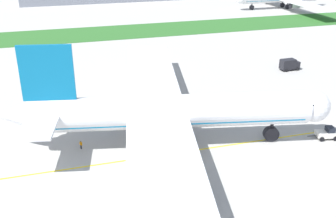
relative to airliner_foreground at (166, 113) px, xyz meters
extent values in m
plane|color=#ADAAA5|center=(-3.23, -4.69, -6.46)|extent=(600.00, 600.00, 0.00)
cube|color=yellow|center=(-3.23, -3.31, -6.46)|extent=(280.00, 0.36, 0.01)
cube|color=#2D6628|center=(-3.23, 91.03, -6.41)|extent=(320.00, 24.00, 0.10)
cylinder|color=white|center=(0.85, -0.17, 0.18)|extent=(48.89, 15.39, 5.90)
cube|color=#0C6B9E|center=(0.85, -0.17, -0.86)|extent=(46.89, 14.54, 0.71)
sphere|color=white|center=(26.31, -5.29, 0.18)|extent=(5.61, 5.61, 5.61)
cone|color=white|center=(-25.61, 5.15, 0.62)|extent=(7.36, 6.20, 5.02)
cube|color=#0C6B9E|center=(-19.19, 3.86, 7.85)|extent=(8.71, 2.31, 9.45)
cube|color=white|center=(-18.98, 9.84, 1.06)|extent=(7.11, 10.32, 0.41)
cube|color=white|center=(-21.31, -1.73, 1.06)|extent=(7.11, 10.32, 0.41)
cube|color=white|center=(3.37, 24.68, -0.56)|extent=(19.14, 45.07, 0.47)
cube|color=white|center=(-6.44, -24.06, -0.56)|extent=(19.14, 45.07, 0.47)
cylinder|color=#B7BABF|center=(2.86, 14.73, -2.35)|extent=(6.14, 4.29, 3.25)
cylinder|color=black|center=(5.61, 14.17, -2.35)|extent=(1.15, 3.44, 3.41)
cylinder|color=#B7BABF|center=(-3.06, -14.69, -2.35)|extent=(6.14, 4.29, 3.25)
cylinder|color=black|center=(-0.31, -15.24, -2.35)|extent=(1.15, 3.44, 3.41)
cylinder|color=black|center=(18.99, -3.82, -3.92)|extent=(0.62, 0.62, 2.29)
cylinder|color=black|center=(18.99, -3.82, -5.06)|extent=(3.00, 1.79, 2.80)
cylinder|color=black|center=(-2.35, 3.63, -3.92)|extent=(0.62, 0.62, 2.29)
cylinder|color=black|center=(-2.35, 3.63, -5.06)|extent=(3.00, 1.79, 2.80)
cylinder|color=black|center=(-3.58, -2.44, -3.92)|extent=(0.62, 0.62, 2.29)
cylinder|color=black|center=(-3.58, -2.44, -5.06)|extent=(3.00, 1.79, 2.80)
cube|color=black|center=(25.44, -5.12, 0.91)|extent=(2.90, 4.75, 1.06)
sphere|color=black|center=(-16.71, 6.31, 0.71)|extent=(0.41, 0.41, 0.41)
sphere|color=black|center=(-12.18, 5.40, 0.71)|extent=(0.41, 0.41, 0.41)
sphere|color=black|center=(-7.64, 4.49, 0.71)|extent=(0.41, 0.41, 0.41)
sphere|color=black|center=(-3.11, 3.58, 0.71)|extent=(0.41, 0.41, 0.41)
sphere|color=black|center=(1.42, 2.66, 0.71)|extent=(0.41, 0.41, 0.41)
sphere|color=black|center=(5.96, 1.75, 0.71)|extent=(0.41, 0.41, 0.41)
sphere|color=black|center=(10.49, 0.84, 0.71)|extent=(0.41, 0.41, 0.41)
sphere|color=black|center=(15.03, -0.07, 0.71)|extent=(0.41, 0.41, 0.41)
sphere|color=black|center=(19.56, -0.98, 0.71)|extent=(0.41, 0.41, 0.41)
cube|color=white|center=(29.44, -5.92, -5.54)|extent=(4.15, 2.94, 0.94)
cube|color=black|center=(30.00, -6.04, -4.62)|extent=(1.67, 1.94, 0.90)
cylinder|color=black|center=(26.71, -5.37, -5.86)|extent=(1.79, 0.47, 0.12)
cylinder|color=black|center=(27.93, -6.76, -6.01)|extent=(0.95, 0.52, 0.90)
cylinder|color=black|center=(28.37, -4.56, -6.01)|extent=(0.95, 0.52, 0.90)
cylinder|color=black|center=(30.52, -7.28, -6.01)|extent=(0.95, 0.52, 0.90)
cylinder|color=black|center=(30.96, -5.09, -6.01)|extent=(0.95, 0.52, 0.90)
cylinder|color=black|center=(-14.89, 2.76, -6.06)|extent=(0.12, 0.12, 0.82)
cylinder|color=orange|center=(-14.80, 2.65, -5.38)|extent=(0.10, 0.10, 0.52)
cylinder|color=black|center=(-15.02, 2.90, -6.06)|extent=(0.12, 0.12, 0.82)
cylinder|color=orange|center=(-15.11, 3.01, -5.38)|extent=(0.10, 0.10, 0.52)
cube|color=orange|center=(-14.95, 2.83, -5.36)|extent=(0.46, 0.48, 0.58)
sphere|color=brown|center=(-14.95, 2.83, -4.94)|extent=(0.22, 0.22, 0.22)
cylinder|color=black|center=(1.16, -0.65, -6.04)|extent=(0.12, 0.12, 0.85)
cylinder|color=#BFE519|center=(1.12, -0.79, -5.35)|extent=(0.10, 0.10, 0.54)
cylinder|color=black|center=(1.22, -0.46, -6.04)|extent=(0.12, 0.12, 0.85)
cylinder|color=#BFE519|center=(1.26, -0.32, -5.35)|extent=(0.10, 0.10, 0.54)
cube|color=#BFE519|center=(1.19, -0.55, -5.32)|extent=(0.36, 0.50, 0.60)
sphere|color=#8C6647|center=(1.19, -0.55, -4.89)|extent=(0.23, 0.23, 0.23)
cube|color=white|center=(-25.86, 50.89, -4.97)|extent=(4.04, 3.32, 2.10)
cube|color=white|center=(-23.83, 49.94, -5.10)|extent=(2.06, 2.34, 1.83)
cube|color=#263347|center=(-23.25, 49.66, -4.73)|extent=(0.80, 1.57, 0.81)
cylinder|color=black|center=(-23.40, 50.85, -6.01)|extent=(0.94, 0.66, 0.90)
cylinder|color=black|center=(-24.26, 49.02, -6.01)|extent=(0.94, 0.66, 0.90)
cylinder|color=black|center=(-26.22, 52.18, -6.01)|extent=(0.94, 0.66, 0.90)
cylinder|color=black|center=(-27.08, 50.36, -6.01)|extent=(0.94, 0.66, 0.90)
cube|color=black|center=(44.31, 31.74, -4.66)|extent=(4.18, 2.50, 2.71)
cube|color=black|center=(46.91, 31.86, -5.06)|extent=(1.69, 2.29, 1.91)
cube|color=#263347|center=(47.65, 31.89, -4.68)|extent=(0.17, 1.95, 0.84)
cylinder|color=black|center=(46.86, 33.02, -6.01)|extent=(0.91, 0.34, 0.90)
cylinder|color=black|center=(46.96, 30.70, -6.01)|extent=(0.91, 0.34, 0.90)
cylinder|color=black|center=(43.24, 32.85, -6.01)|extent=(0.91, 0.34, 0.90)
cylinder|color=black|center=(43.34, 30.54, -6.01)|extent=(0.91, 0.34, 0.90)
cube|color=white|center=(95.94, 99.85, -1.66)|extent=(9.05, 36.25, 0.38)
cylinder|color=#B7BABF|center=(94.78, 108.00, -3.11)|extent=(4.58, 2.67, 2.64)
cylinder|color=black|center=(92.49, 108.02, -3.11)|extent=(0.41, 2.78, 2.77)
cylinder|color=black|center=(78.75, 120.45, -4.39)|extent=(0.50, 0.50, 1.86)
cylinder|color=black|center=(78.75, 120.45, -5.32)|extent=(2.29, 1.04, 2.28)
cylinder|color=black|center=(97.25, 117.83, -4.39)|extent=(0.50, 0.50, 1.86)
cylinder|color=black|center=(97.25, 117.83, -5.32)|extent=(2.29, 1.04, 2.28)
cylinder|color=black|center=(97.27, 122.87, -4.39)|extent=(0.50, 0.50, 1.86)
cylinder|color=black|center=(97.27, 122.87, -5.32)|extent=(2.29, 1.04, 2.28)
camera|label=1|loc=(-17.73, -61.66, 29.04)|focal=43.01mm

